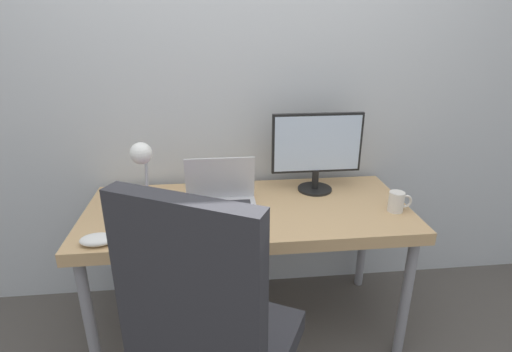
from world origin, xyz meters
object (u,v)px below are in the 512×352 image
Objects in this scene: office_chair at (209,331)px; mug at (397,202)px; laptop at (221,198)px; desk_lamp at (144,169)px; book_stack at (157,215)px; monitor at (317,148)px; game_controller at (97,240)px.

mug is at bearing 34.34° from office_chair.
laptop is at bearing 171.02° from mug.
mug is (0.91, 0.62, 0.13)m from office_chair.
desk_lamp reaches higher than mug.
office_chair is 0.65m from book_stack.
monitor is 0.89m from book_stack.
monitor is at bearing 21.80° from book_stack.
book_stack is (0.06, -0.14, -0.17)m from desk_lamp.
game_controller is at bearing 134.66° from office_chair.
laptop is 0.72× the size of monitor.
desk_lamp is at bearing 58.29° from game_controller.
game_controller is (-1.04, -0.46, -0.22)m from monitor.
monitor is 1.32× the size of desk_lamp.
desk_lamp is (-0.35, -0.02, 0.17)m from laptop.
laptop is 0.33m from book_stack.
office_chair reaches higher than monitor.
laptop is at bearing 29.48° from game_controller.
office_chair reaches higher than desk_lamp.
book_stack is at bearing 110.63° from office_chair.
monitor is 0.88m from desk_lamp.
laptop is 0.30× the size of office_chair.
book_stack is at bearing -151.53° from laptop.
office_chair is (-0.06, -0.76, -0.13)m from laptop.
mug is (1.20, -0.12, -0.17)m from desk_lamp.
laptop is at bearing 28.47° from book_stack.
book_stack is 0.27m from game_controller.
game_controller is at bearing -150.52° from laptop.
laptop is 0.95× the size of desk_lamp.
mug is at bearing -8.98° from laptop.
book_stack is 1.14m from mug.
game_controller is (-1.37, -0.16, -0.03)m from mug.
office_chair is at bearing -45.34° from game_controller.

